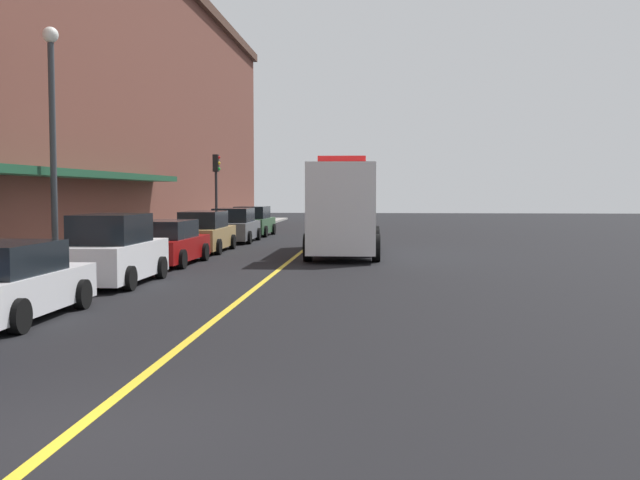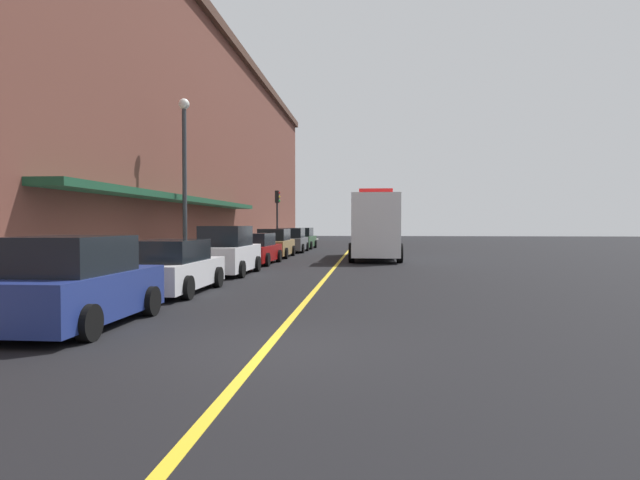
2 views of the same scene
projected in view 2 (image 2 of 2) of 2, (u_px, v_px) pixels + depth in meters
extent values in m
plane|color=black|center=(344.00, 256.00, 33.65)|extent=(112.00, 112.00, 0.00)
cube|color=gray|center=(246.00, 254.00, 34.22)|extent=(2.40, 70.00, 0.15)
cube|color=gold|center=(344.00, 256.00, 33.64)|extent=(0.16, 70.00, 0.01)
cube|color=brown|center=(118.00, 143.00, 33.75)|extent=(13.21, 64.00, 14.06)
cube|color=#472D23|center=(224.00, 29.00, 32.92)|extent=(0.40, 64.00, 0.60)
cube|color=#19472D|center=(187.00, 200.00, 25.24)|extent=(1.20, 22.40, 0.24)
cube|color=navy|center=(77.00, 295.00, 10.52)|extent=(1.85, 4.19, 0.87)
cube|color=black|center=(70.00, 255.00, 10.29)|extent=(1.66, 2.31, 0.71)
cylinder|color=black|center=(68.00, 300.00, 11.91)|extent=(0.22, 0.64, 0.64)
cylinder|color=black|center=(151.00, 301.00, 11.74)|extent=(0.22, 0.64, 0.64)
cylinder|color=black|center=(89.00, 323.00, 9.15)|extent=(0.22, 0.64, 0.64)
cube|color=silver|center=(174.00, 274.00, 15.69)|extent=(1.75, 4.58, 0.74)
cube|color=black|center=(171.00, 251.00, 15.44)|extent=(1.57, 2.52, 0.61)
cylinder|color=black|center=(163.00, 277.00, 17.19)|extent=(0.22, 0.64, 0.64)
cylinder|color=black|center=(218.00, 277.00, 17.03)|extent=(0.22, 0.64, 0.64)
cylinder|color=black|center=(122.00, 287.00, 14.37)|extent=(0.22, 0.64, 0.64)
cylinder|color=black|center=(187.00, 288.00, 14.20)|extent=(0.22, 0.64, 0.64)
cube|color=silver|center=(228.00, 258.00, 21.38)|extent=(1.75, 4.40, 0.95)
cube|color=black|center=(226.00, 236.00, 21.14)|extent=(1.57, 2.42, 0.78)
cylinder|color=black|center=(216.00, 264.00, 22.83)|extent=(0.22, 0.64, 0.64)
cylinder|color=black|center=(257.00, 264.00, 22.66)|extent=(0.22, 0.64, 0.64)
cylinder|color=black|center=(195.00, 269.00, 20.12)|extent=(0.22, 0.64, 0.64)
cylinder|color=black|center=(241.00, 269.00, 19.95)|extent=(0.22, 0.64, 0.64)
cube|color=maroon|center=(256.00, 253.00, 26.85)|extent=(1.82, 4.73, 0.74)
cube|color=black|center=(255.00, 239.00, 26.60)|extent=(1.60, 2.61, 0.61)
cylinder|color=black|center=(246.00, 256.00, 28.40)|extent=(0.23, 0.64, 0.64)
cylinder|color=black|center=(279.00, 256.00, 28.20)|extent=(0.23, 0.64, 0.64)
cylinder|color=black|center=(231.00, 259.00, 25.52)|extent=(0.23, 0.64, 0.64)
cylinder|color=black|center=(267.00, 260.00, 25.31)|extent=(0.23, 0.64, 0.64)
cube|color=#A5844C|center=(275.00, 247.00, 32.31)|extent=(1.74, 4.89, 0.84)
cube|color=black|center=(274.00, 235.00, 32.04)|extent=(1.55, 2.70, 0.69)
cylinder|color=black|center=(266.00, 251.00, 33.90)|extent=(0.22, 0.64, 0.64)
cylinder|color=black|center=(293.00, 251.00, 33.75)|extent=(0.22, 0.64, 0.64)
cylinder|color=black|center=(256.00, 253.00, 30.89)|extent=(0.22, 0.64, 0.64)
cylinder|color=black|center=(286.00, 253.00, 30.74)|extent=(0.22, 0.64, 0.64)
cube|color=#595B60|center=(291.00, 244.00, 38.32)|extent=(1.92, 4.68, 0.84)
cube|color=black|center=(291.00, 233.00, 38.07)|extent=(1.72, 2.58, 0.68)
cylinder|color=black|center=(281.00, 247.00, 39.86)|extent=(0.22, 0.64, 0.64)
cylinder|color=black|center=(307.00, 247.00, 39.69)|extent=(0.22, 0.64, 0.64)
cylinder|color=black|center=(274.00, 248.00, 36.97)|extent=(0.22, 0.64, 0.64)
cylinder|color=black|center=(302.00, 248.00, 36.81)|extent=(0.22, 0.64, 0.64)
cube|color=#2D5133|center=(301.00, 241.00, 43.58)|extent=(1.98, 4.39, 0.83)
cube|color=black|center=(301.00, 232.00, 43.35)|extent=(1.74, 2.43, 0.68)
cylinder|color=black|center=(293.00, 244.00, 45.04)|extent=(0.24, 0.65, 0.64)
cylinder|color=black|center=(315.00, 244.00, 44.81)|extent=(0.24, 0.65, 0.64)
cylinder|color=black|center=(287.00, 245.00, 42.37)|extent=(0.24, 0.65, 0.64)
cylinder|color=black|center=(311.00, 245.00, 42.14)|extent=(0.24, 0.65, 0.64)
cube|color=silver|center=(376.00, 225.00, 27.72)|extent=(2.43, 2.55, 3.23)
cube|color=silver|center=(375.00, 227.00, 32.41)|extent=(2.45, 6.17, 2.97)
cube|color=red|center=(376.00, 191.00, 27.67)|extent=(1.70, 0.61, 0.24)
cylinder|color=black|center=(400.00, 253.00, 27.74)|extent=(0.30, 1.00, 1.00)
cylinder|color=black|center=(352.00, 253.00, 27.96)|extent=(0.30, 1.00, 1.00)
cylinder|color=black|center=(396.00, 249.00, 31.57)|extent=(0.30, 1.00, 1.00)
cylinder|color=black|center=(354.00, 249.00, 31.79)|extent=(0.30, 1.00, 1.00)
cylinder|color=black|center=(394.00, 248.00, 34.06)|extent=(0.30, 1.00, 1.00)
cylinder|color=black|center=(355.00, 247.00, 34.27)|extent=(0.30, 1.00, 1.00)
cylinder|color=#4C4C51|center=(105.00, 273.00, 14.41)|extent=(0.07, 0.07, 1.05)
cube|color=black|center=(105.00, 248.00, 14.39)|extent=(0.14, 0.18, 0.28)
cylinder|color=#4C4C51|center=(46.00, 284.00, 11.79)|extent=(0.07, 0.07, 1.05)
cube|color=black|center=(46.00, 254.00, 11.77)|extent=(0.14, 0.18, 0.28)
cylinder|color=#4C4C51|center=(275.00, 242.00, 39.64)|extent=(0.07, 0.07, 1.05)
cube|color=black|center=(275.00, 233.00, 39.62)|extent=(0.14, 0.18, 0.28)
cylinder|color=#4C4C51|center=(240.00, 248.00, 29.18)|extent=(0.07, 0.07, 1.05)
cube|color=black|center=(240.00, 236.00, 29.16)|extent=(0.14, 0.18, 0.28)
cylinder|color=#33383D|center=(185.00, 189.00, 22.25)|extent=(0.18, 0.18, 6.50)
sphere|color=white|center=(184.00, 104.00, 22.14)|extent=(0.44, 0.44, 0.44)
cylinder|color=#232326|center=(277.00, 226.00, 40.40)|extent=(0.14, 0.14, 3.40)
cube|color=black|center=(277.00, 197.00, 40.34)|extent=(0.28, 0.36, 0.90)
sphere|color=red|center=(279.00, 193.00, 40.32)|extent=(0.16, 0.16, 0.16)
sphere|color=gold|center=(279.00, 197.00, 40.32)|extent=(0.16, 0.16, 0.16)
sphere|color=green|center=(279.00, 201.00, 40.33)|extent=(0.16, 0.16, 0.16)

